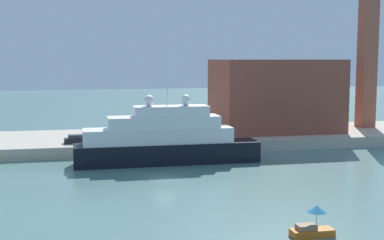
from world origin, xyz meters
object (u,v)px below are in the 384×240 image
(bell_tower, at_px, (368,44))
(parked_car, at_px, (77,140))
(person_figure, at_px, (114,135))
(large_yacht, at_px, (165,140))
(small_motorboat, at_px, (313,225))
(harbor_building, at_px, (275,95))
(mooring_bollard, at_px, (190,140))

(bell_tower, relative_size, parked_car, 7.25)
(bell_tower, relative_size, person_figure, 17.43)
(large_yacht, bearing_deg, small_motorboat, -78.54)
(small_motorboat, height_order, parked_car, parked_car)
(harbor_building, relative_size, parked_car, 5.36)
(harbor_building, bearing_deg, parked_car, -167.91)
(small_motorboat, relative_size, mooring_bollard, 4.96)
(harbor_building, bearing_deg, person_figure, -170.53)
(small_motorboat, relative_size, person_figure, 2.16)
(parked_car, relative_size, person_figure, 2.40)
(large_yacht, relative_size, small_motorboat, 7.25)
(bell_tower, relative_size, mooring_bollard, 40.13)
(small_motorboat, bearing_deg, mooring_bollard, 92.37)
(small_motorboat, height_order, mooring_bollard, small_motorboat)
(small_motorboat, xyz_separation_m, bell_tower, (35.23, 52.03, 16.68))
(bell_tower, height_order, person_figure, bell_tower)
(small_motorboat, xyz_separation_m, harbor_building, (16.49, 51.27, 7.26))
(person_figure, xyz_separation_m, mooring_bollard, (11.51, -5.58, -0.41))
(mooring_bollard, bearing_deg, large_yacht, -126.51)
(harbor_building, relative_size, bell_tower, 0.74)
(large_yacht, relative_size, person_figure, 15.63)
(large_yacht, bearing_deg, harbor_building, 36.86)
(large_yacht, distance_m, bell_tower, 48.05)
(small_motorboat, distance_m, mooring_bollard, 40.79)
(large_yacht, height_order, small_motorboat, large_yacht)
(bell_tower, distance_m, mooring_bollard, 41.61)
(large_yacht, distance_m, person_figure, 14.09)
(small_motorboat, relative_size, bell_tower, 0.12)
(large_yacht, distance_m, harbor_building, 29.58)
(small_motorboat, bearing_deg, bell_tower, 55.90)
(person_figure, height_order, mooring_bollard, person_figure)
(harbor_building, relative_size, person_figure, 12.89)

